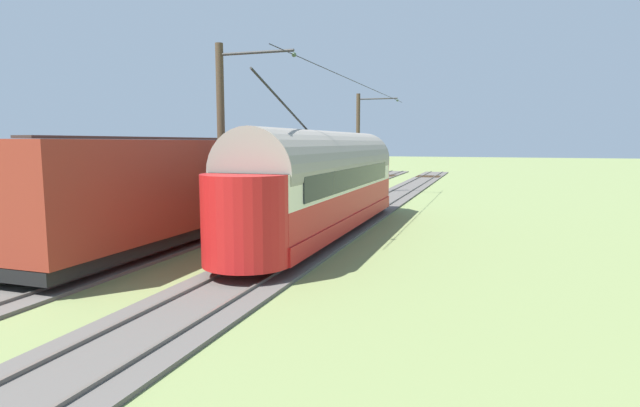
% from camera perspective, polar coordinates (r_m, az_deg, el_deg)
% --- Properties ---
extents(ground_plane, '(220.00, 220.00, 0.00)m').
position_cam_1_polar(ground_plane, '(28.03, -5.50, -0.98)').
color(ground_plane, olive).
extents(track_streetcar_siding, '(2.80, 80.00, 0.18)m').
position_cam_1_polar(track_streetcar_siding, '(26.70, 4.59, -1.25)').
color(track_streetcar_siding, '#56514C').
rests_on(track_streetcar_siding, ground).
extents(track_adjacent_siding, '(2.80, 80.00, 0.18)m').
position_cam_1_polar(track_adjacent_siding, '(28.31, -5.24, -0.79)').
color(track_adjacent_siding, '#56514C').
rests_on(track_adjacent_siding, ground).
extents(track_third_siding, '(2.80, 80.00, 0.18)m').
position_cam_1_polar(track_third_siding, '(30.66, -13.80, -0.37)').
color(track_third_siding, '#56514C').
rests_on(track_third_siding, ground).
extents(vintage_streetcar, '(2.65, 16.56, 5.74)m').
position_cam_1_polar(vintage_streetcar, '(20.66, 0.55, 2.51)').
color(vintage_streetcar, red).
rests_on(vintage_streetcar, ground).
extents(boxcar_adjacent, '(2.96, 14.99, 3.85)m').
position_cam_1_polar(boxcar_adjacent, '(20.21, -15.73, 1.90)').
color(boxcar_adjacent, maroon).
rests_on(boxcar_adjacent, ground).
extents(flatcar_far_siding, '(2.80, 11.14, 1.60)m').
position_cam_1_polar(flatcar_far_siding, '(27.06, -18.72, 0.23)').
color(flatcar_far_siding, brown).
rests_on(flatcar_far_siding, ground).
extents(catenary_pole_foreground, '(3.05, 0.28, 7.31)m').
position_cam_1_polar(catenary_pole_foreground, '(37.13, 4.42, 6.89)').
color(catenary_pole_foreground, '#423323').
rests_on(catenary_pole_foreground, ground).
extents(catenary_pole_mid_near, '(3.05, 0.28, 7.31)m').
position_cam_1_polar(catenary_pole_mid_near, '(18.62, -10.83, 6.75)').
color(catenary_pole_mid_near, '#423323').
rests_on(catenary_pole_mid_near, ground).
extents(overhead_wire_run, '(2.85, 23.76, 0.18)m').
position_cam_1_polar(overhead_wire_run, '(27.74, 5.12, 12.97)').
color(overhead_wire_run, black).
rests_on(overhead_wire_run, ground).
extents(spare_tie_stack, '(2.40, 2.40, 0.54)m').
position_cam_1_polar(spare_tie_stack, '(32.08, -19.73, 0.13)').
color(spare_tie_stack, '#382819').
rests_on(spare_tie_stack, ground).
extents(track_end_bumper, '(1.80, 0.60, 0.80)m').
position_cam_1_polar(track_end_bumper, '(39.05, 1.62, 1.88)').
color(track_end_bumper, '#B2A519').
rests_on(track_end_bumper, ground).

